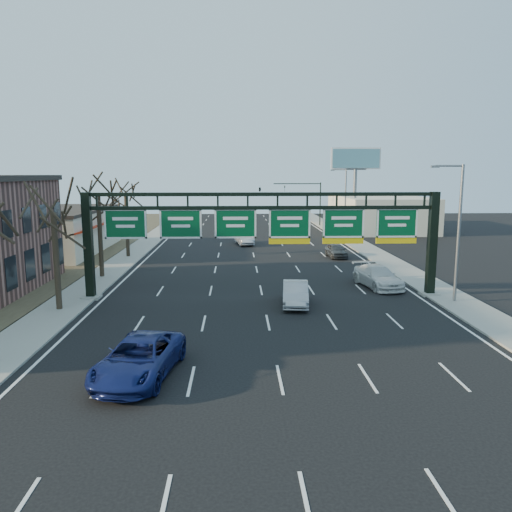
{
  "coord_description": "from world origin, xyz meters",
  "views": [
    {
      "loc": [
        -1.75,
        -25.48,
        8.42
      ],
      "look_at": [
        -0.53,
        5.98,
        3.2
      ],
      "focal_mm": 35.0,
      "sensor_mm": 36.0,
      "label": 1
    }
  ],
  "objects_px": {
    "car_silver_sedan": "(295,294)",
    "car_white_wagon": "(378,277)",
    "sign_gantry": "(265,230)",
    "car_blue_suv": "(139,358)"
  },
  "relations": [
    {
      "from": "sign_gantry",
      "to": "car_silver_sedan",
      "type": "distance_m",
      "value": 4.84
    },
    {
      "from": "car_blue_suv",
      "to": "car_white_wagon",
      "type": "distance_m",
      "value": 21.84
    },
    {
      "from": "sign_gantry",
      "to": "car_blue_suv",
      "type": "distance_m",
      "value": 15.27
    },
    {
      "from": "car_silver_sedan",
      "to": "car_white_wagon",
      "type": "distance_m",
      "value": 8.35
    },
    {
      "from": "sign_gantry",
      "to": "car_silver_sedan",
      "type": "xyz_separation_m",
      "value": [
        1.87,
        -2.21,
        -3.88
      ]
    },
    {
      "from": "car_silver_sedan",
      "to": "car_white_wagon",
      "type": "bearing_deg",
      "value": 41.7
    },
    {
      "from": "sign_gantry",
      "to": "car_blue_suv",
      "type": "xyz_separation_m",
      "value": [
        -6.02,
        -13.51,
        -3.81
      ]
    },
    {
      "from": "sign_gantry",
      "to": "car_silver_sedan",
      "type": "relative_size",
      "value": 5.38
    },
    {
      "from": "car_white_wagon",
      "to": "car_silver_sedan",
      "type": "bearing_deg",
      "value": -154.18
    },
    {
      "from": "car_blue_suv",
      "to": "car_silver_sedan",
      "type": "height_order",
      "value": "car_blue_suv"
    }
  ]
}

